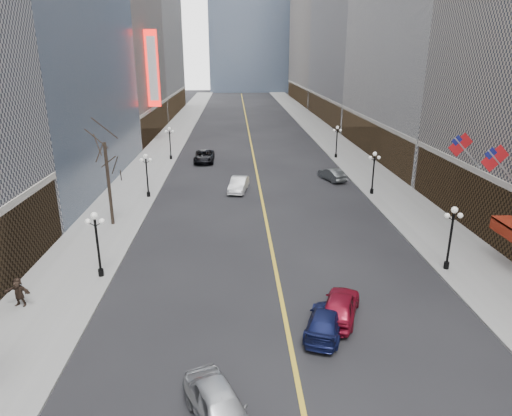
{
  "coord_description": "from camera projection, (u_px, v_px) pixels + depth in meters",
  "views": [
    {
      "loc": [
        -2.71,
        2.04,
        14.25
      ],
      "look_at": [
        -1.81,
        21.31,
        7.73
      ],
      "focal_mm": 32.0,
      "sensor_mm": 36.0,
      "label": 1
    }
  ],
  "objects": [
    {
      "name": "ped_west_far",
      "position": [
        19.0,
        292.0,
        26.68
      ],
      "size": [
        1.72,
        0.8,
        1.79
      ],
      "primitive_type": "imported",
      "rotation": [
        0.0,
        0.0,
        -0.2
      ],
      "color": "black",
      "rests_on": "sidewalk_west"
    },
    {
      "name": "bldg_east_c",
      "position": [
        386.0,
        5.0,
        96.64
      ],
      "size": [
        26.6,
        40.6,
        48.8
      ],
      "color": "gray",
      "rests_on": "ground"
    },
    {
      "name": "car_nb_mid",
      "position": [
        239.0,
        184.0,
        49.68
      ],
      "size": [
        2.47,
        4.94,
        1.55
      ],
      "primitive_type": "imported",
      "rotation": [
        0.0,
        0.0,
        -0.18
      ],
      "color": "silver",
      "rests_on": "ground"
    },
    {
      "name": "car_sb_near",
      "position": [
        325.0,
        321.0,
        24.43
      ],
      "size": [
        3.27,
        4.95,
        1.33
      ],
      "primitive_type": "imported",
      "rotation": [
        0.0,
        0.0,
        2.81
      ],
      "color": "#121946",
      "rests_on": "ground"
    },
    {
      "name": "car_sb_far",
      "position": [
        332.0,
        174.0,
        54.06
      ],
      "size": [
        2.89,
        4.66,
        1.45
      ],
      "primitive_type": "imported",
      "rotation": [
        0.0,
        0.0,
        3.47
      ],
      "color": "#414648",
      "rests_on": "ground"
    },
    {
      "name": "lane_line",
      "position": [
        251.0,
        141.0,
        78.45
      ],
      "size": [
        0.25,
        200.0,
        0.02
      ],
      "primitive_type": "cube",
      "color": "gold",
      "rests_on": "ground"
    },
    {
      "name": "flag_5",
      "position": [
        462.0,
        147.0,
        36.11
      ],
      "size": [
        2.87,
        0.12,
        2.87
      ],
      "color": "#B2B2B7",
      "rests_on": "ground"
    },
    {
      "name": "sidewalk_west",
      "position": [
        160.0,
        154.0,
        68.35
      ],
      "size": [
        6.0,
        230.0,
        0.15
      ],
      "primitive_type": "cube",
      "color": "gray",
      "rests_on": "ground"
    },
    {
      "name": "streetlamp_west_3",
      "position": [
        170.0,
        140.0,
        63.76
      ],
      "size": [
        1.26,
        0.44,
        4.52
      ],
      "color": "black",
      "rests_on": "sidewalk_west"
    },
    {
      "name": "car_nb_far",
      "position": [
        204.0,
        156.0,
        63.2
      ],
      "size": [
        2.67,
        5.79,
        1.61
      ],
      "primitive_type": "imported",
      "rotation": [
        0.0,
        0.0,
        -0.0
      ],
      "color": "black",
      "rests_on": "ground"
    },
    {
      "name": "flag_4",
      "position": [
        497.0,
        161.0,
        31.38
      ],
      "size": [
        2.87,
        0.12,
        2.87
      ],
      "color": "#B2B2B7",
      "rests_on": "ground"
    },
    {
      "name": "car_nb_near",
      "position": [
        220.0,
        408.0,
        18.25
      ],
      "size": [
        3.7,
        5.18,
        1.64
      ],
      "primitive_type": "imported",
      "rotation": [
        0.0,
        0.0,
        0.41
      ],
      "color": "#A5A8AD",
      "rests_on": "ground"
    },
    {
      "name": "streetlamp_east_3",
      "position": [
        337.0,
        138.0,
        64.8
      ],
      "size": [
        1.26,
        0.44,
        4.52
      ],
      "color": "black",
      "rests_on": "sidewalk_east"
    },
    {
      "name": "streetlamp_west_1",
      "position": [
        97.0,
        238.0,
        29.69
      ],
      "size": [
        1.26,
        0.44,
        4.52
      ],
      "color": "black",
      "rests_on": "sidewalk_west"
    },
    {
      "name": "streetlamp_west_2",
      "position": [
        147.0,
        171.0,
        46.72
      ],
      "size": [
        1.26,
        0.44,
        4.52
      ],
      "color": "black",
      "rests_on": "sidewalk_west"
    },
    {
      "name": "theatre_marquee",
      "position": [
        153.0,
        69.0,
        73.91
      ],
      "size": [
        2.0,
        0.55,
        12.0
      ],
      "color": "red",
      "rests_on": "ground"
    },
    {
      "name": "streetlamp_east_1",
      "position": [
        451.0,
        232.0,
        30.73
      ],
      "size": [
        1.26,
        0.44,
        4.52
      ],
      "color": "black",
      "rests_on": "sidewalk_east"
    },
    {
      "name": "car_sb_mid",
      "position": [
        340.0,
        306.0,
        25.72
      ],
      "size": [
        3.39,
        4.95,
        1.57
      ],
      "primitive_type": "imported",
      "rotation": [
        0.0,
        0.0,
        2.77
      ],
      "color": "maroon",
      "rests_on": "ground"
    },
    {
      "name": "sidewalk_east",
      "position": [
        344.0,
        152.0,
        69.59
      ],
      "size": [
        6.0,
        230.0,
        0.15
      ],
      "primitive_type": "cube",
      "color": "gray",
      "rests_on": "ground"
    },
    {
      "name": "streetlamp_east_2",
      "position": [
        374.0,
        168.0,
        47.77
      ],
      "size": [
        1.26,
        0.44,
        4.52
      ],
      "color": "black",
      "rests_on": "sidewalk_east"
    },
    {
      "name": "tree_west_far",
      "position": [
        106.0,
        155.0,
        38.01
      ],
      "size": [
        3.6,
        3.6,
        7.92
      ],
      "color": "#2D231C",
      "rests_on": "sidewalk_west"
    }
  ]
}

